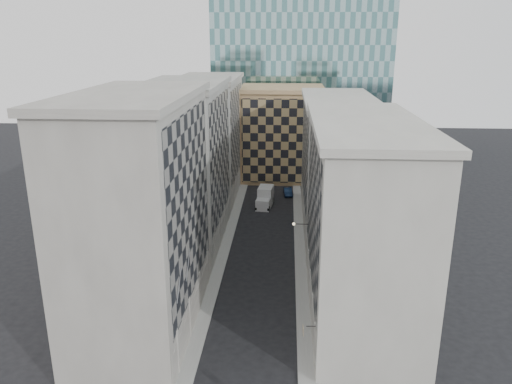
% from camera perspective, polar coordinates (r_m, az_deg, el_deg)
% --- Properties ---
extents(sidewalk_west, '(1.50, 100.00, 0.15)m').
position_cam_1_polar(sidewalk_west, '(70.65, -3.56, -6.38)').
color(sidewalk_west, gray).
rests_on(sidewalk_west, ground).
extents(sidewalk_east, '(1.50, 100.00, 0.15)m').
position_cam_1_polar(sidewalk_east, '(70.18, 5.04, -6.58)').
color(sidewalk_east, gray).
rests_on(sidewalk_east, ground).
extents(bldg_left_a, '(10.80, 22.80, 23.70)m').
position_cam_1_polar(bldg_left_a, '(50.12, -12.89, -2.53)').
color(bldg_left_a, gray).
rests_on(bldg_left_a, ground).
extents(bldg_left_b, '(10.80, 22.80, 22.70)m').
position_cam_1_polar(bldg_left_b, '(70.69, -7.97, 3.15)').
color(bldg_left_b, gray).
rests_on(bldg_left_b, ground).
extents(bldg_left_c, '(10.80, 22.80, 21.70)m').
position_cam_1_polar(bldg_left_c, '(91.93, -5.27, 6.24)').
color(bldg_left_c, gray).
rests_on(bldg_left_c, ground).
extents(bldg_right_a, '(10.80, 26.80, 20.70)m').
position_cam_1_polar(bldg_right_a, '(52.95, 11.78, -3.09)').
color(bldg_right_a, '#ACA99E').
rests_on(bldg_right_a, ground).
extents(bldg_right_b, '(10.80, 28.80, 19.70)m').
position_cam_1_polar(bldg_right_b, '(78.75, 9.16, 3.46)').
color(bldg_right_b, '#ACA99E').
rests_on(bldg_right_b, ground).
extents(tan_block, '(16.80, 14.80, 18.80)m').
position_cam_1_polar(tan_block, '(103.79, 2.93, 6.79)').
color(tan_block, '#A38456').
rests_on(tan_block, ground).
extents(church_tower, '(7.20, 7.20, 51.50)m').
position_cam_1_polar(church_tower, '(116.16, 2.15, 16.62)').
color(church_tower, '#2E2824').
rests_on(church_tower, ground).
extents(flagpoles_left, '(0.10, 6.33, 2.33)m').
position_cam_1_polar(flagpoles_left, '(45.97, -8.26, -9.32)').
color(flagpoles_left, gray).
rests_on(flagpoles_left, ground).
extents(bracket_lamp, '(1.98, 0.36, 0.36)m').
position_cam_1_polar(bracket_lamp, '(62.27, 4.50, -3.66)').
color(bracket_lamp, black).
rests_on(bracket_lamp, ground).
extents(box_truck, '(3.06, 6.19, 3.27)m').
position_cam_1_polar(box_truck, '(87.18, 1.03, -0.70)').
color(box_truck, silver).
rests_on(box_truck, ground).
extents(dark_car, '(1.84, 4.32, 1.39)m').
position_cam_1_polar(dark_car, '(93.44, 3.66, 0.04)').
color(dark_car, '#0F1F3A').
rests_on(dark_car, ground).
extents(shop_sign, '(1.19, 0.77, 0.85)m').
position_cam_1_polar(shop_sign, '(45.66, 5.48, -15.43)').
color(shop_sign, black).
rests_on(shop_sign, ground).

